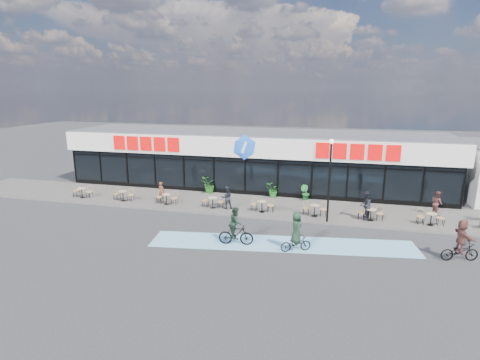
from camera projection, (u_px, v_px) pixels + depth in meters
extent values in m
plane|color=#28282B|center=(218.00, 227.00, 22.27)|extent=(120.00, 120.00, 0.00)
cube|color=#54514B|center=(237.00, 204.00, 26.50)|extent=(44.00, 5.00, 0.10)
cube|color=#67A2C2|center=(282.00, 244.00, 19.92)|extent=(14.17, 4.13, 0.01)
cube|color=black|center=(253.00, 169.00, 31.33)|extent=(30.00, 6.00, 3.00)
cube|color=beige|center=(253.00, 142.00, 30.65)|extent=(30.60, 6.30, 1.50)
cube|color=#47474C|center=(254.00, 132.00, 30.60)|extent=(30.60, 6.30, 0.10)
cube|color=navy|center=(245.00, 157.00, 28.10)|extent=(30.60, 0.08, 0.18)
cube|color=black|center=(245.00, 162.00, 28.20)|extent=(30.00, 0.06, 0.08)
cube|color=black|center=(245.00, 193.00, 28.80)|extent=(30.00, 0.10, 0.40)
cube|color=red|center=(146.00, 144.00, 29.55)|extent=(5.63, 0.18, 1.10)
cube|color=red|center=(357.00, 152.00, 25.79)|extent=(5.63, 0.18, 1.10)
ellipsoid|color=blue|center=(244.00, 147.00, 27.67)|extent=(1.90, 0.24, 1.90)
cylinder|color=black|center=(75.00, 167.00, 32.00)|extent=(0.10, 0.10, 3.00)
cylinder|color=black|center=(101.00, 168.00, 31.41)|extent=(0.10, 0.10, 3.00)
cylinder|color=black|center=(127.00, 170.00, 30.82)|extent=(0.10, 0.10, 3.00)
cylinder|color=black|center=(155.00, 171.00, 30.24)|extent=(0.10, 0.10, 3.00)
cylinder|color=black|center=(184.00, 173.00, 29.65)|extent=(0.10, 0.10, 3.00)
cylinder|color=black|center=(214.00, 175.00, 29.06)|extent=(0.10, 0.10, 3.00)
cylinder|color=black|center=(245.00, 177.00, 28.48)|extent=(0.10, 0.10, 3.00)
cylinder|color=black|center=(278.00, 179.00, 27.89)|extent=(0.10, 0.10, 3.00)
cylinder|color=black|center=(312.00, 180.00, 27.30)|extent=(0.10, 0.10, 3.00)
cylinder|color=black|center=(347.00, 183.00, 26.72)|extent=(0.10, 0.10, 3.00)
cylinder|color=black|center=(384.00, 185.00, 26.13)|extent=(0.10, 0.10, 3.00)
cylinder|color=black|center=(423.00, 187.00, 25.54)|extent=(0.10, 0.10, 3.00)
cylinder|color=black|center=(464.00, 189.00, 24.95)|extent=(0.10, 0.10, 3.00)
cylinder|color=black|center=(329.00, 183.00, 22.36)|extent=(0.12, 0.12, 4.84)
sphere|color=#FFF2CC|center=(332.00, 141.00, 21.76)|extent=(0.28, 0.28, 0.28)
cylinder|color=tan|center=(81.00, 188.00, 27.78)|extent=(0.60, 0.60, 0.04)
cylinder|color=black|center=(82.00, 193.00, 27.86)|extent=(0.06, 0.06, 0.70)
cylinder|color=black|center=(82.00, 197.00, 27.95)|extent=(0.40, 0.40, 0.02)
cylinder|color=tan|center=(123.00, 191.00, 26.98)|extent=(0.60, 0.60, 0.04)
cylinder|color=black|center=(123.00, 196.00, 27.06)|extent=(0.06, 0.06, 0.70)
cylinder|color=black|center=(123.00, 201.00, 27.15)|extent=(0.40, 0.40, 0.02)
cylinder|color=tan|center=(166.00, 194.00, 26.18)|extent=(0.60, 0.60, 0.04)
cylinder|color=black|center=(166.00, 199.00, 26.26)|extent=(0.06, 0.06, 0.70)
cylinder|color=black|center=(167.00, 204.00, 26.35)|extent=(0.40, 0.40, 0.02)
cylinder|color=tan|center=(213.00, 198.00, 25.37)|extent=(0.60, 0.60, 0.04)
cylinder|color=black|center=(213.00, 203.00, 25.46)|extent=(0.06, 0.06, 0.70)
cylinder|color=black|center=(213.00, 208.00, 25.54)|extent=(0.40, 0.40, 0.02)
cylinder|color=tan|center=(262.00, 201.00, 24.57)|extent=(0.60, 0.60, 0.04)
cylinder|color=black|center=(262.00, 206.00, 24.66)|extent=(0.06, 0.06, 0.70)
cylinder|color=black|center=(262.00, 212.00, 24.74)|extent=(0.40, 0.40, 0.02)
cylinder|color=tan|center=(315.00, 205.00, 23.77)|extent=(0.60, 0.60, 0.04)
cylinder|color=black|center=(314.00, 210.00, 23.86)|extent=(0.06, 0.06, 0.70)
cylinder|color=black|center=(314.00, 216.00, 23.94)|extent=(0.40, 0.40, 0.02)
cylinder|color=tan|center=(371.00, 209.00, 22.97)|extent=(0.60, 0.60, 0.04)
cylinder|color=black|center=(371.00, 215.00, 23.06)|extent=(0.06, 0.06, 0.70)
cylinder|color=black|center=(370.00, 220.00, 23.14)|extent=(0.40, 0.40, 0.02)
cylinder|color=tan|center=(432.00, 214.00, 22.17)|extent=(0.60, 0.60, 0.04)
cylinder|color=black|center=(431.00, 219.00, 22.25)|extent=(0.06, 0.06, 0.70)
cylinder|color=black|center=(430.00, 225.00, 22.34)|extent=(0.40, 0.40, 0.02)
imported|color=#1E5418|center=(209.00, 185.00, 29.02)|extent=(1.43, 1.37, 1.24)
imported|color=#1D621C|center=(273.00, 190.00, 27.90)|extent=(1.23, 1.18, 1.06)
imported|color=#1A5D22|center=(305.00, 193.00, 27.18)|extent=(0.77, 0.70, 1.13)
imported|color=#512D1D|center=(161.00, 192.00, 26.82)|extent=(0.62, 0.50, 1.47)
imported|color=black|center=(227.00, 197.00, 25.23)|extent=(0.94, 0.85, 1.57)
imported|color=black|center=(365.00, 205.00, 23.10)|extent=(0.94, 1.07, 1.84)
imported|color=#4F2B28|center=(437.00, 203.00, 24.03)|extent=(0.82, 0.92, 1.56)
imported|color=black|center=(296.00, 243.00, 18.93)|extent=(1.67, 1.16, 0.83)
imported|color=#1A3020|center=(296.00, 228.00, 18.72)|extent=(0.81, 0.95, 1.64)
imported|color=black|center=(460.00, 252.00, 17.87)|extent=(1.89, 1.04, 0.94)
imported|color=brown|center=(462.00, 236.00, 17.68)|extent=(0.83, 1.57, 1.61)
imported|color=black|center=(236.00, 235.00, 19.69)|extent=(1.90, 0.73, 1.11)
imported|color=black|center=(236.00, 222.00, 19.52)|extent=(0.69, 0.85, 1.61)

